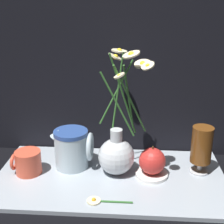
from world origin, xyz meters
TOP-DOWN VIEW (x-y plane):
  - ground_plane at (0.00, 0.00)m, footprint 6.00×6.00m
  - shelf at (0.00, 0.00)m, footprint 0.67×0.35m
  - vase_with_flowers at (0.02, 0.02)m, footprint 0.15×0.22m
  - yellow_mug at (-0.25, 0.00)m, footprint 0.09×0.08m
  - ceramic_pitcher at (-0.12, 0.05)m, footprint 0.13×0.10m
  - tea_glass at (0.26, 0.04)m, footprint 0.06×0.06m
  - saucer_plate at (0.12, 0.01)m, footprint 0.09×0.09m
  - orange_fruit at (0.12, 0.01)m, footprint 0.08×0.08m
  - loose_daisy at (-0.02, -0.13)m, footprint 0.12×0.04m

SIDE VIEW (x-z plane):
  - ground_plane at x=0.00m, z-range 0.00..0.00m
  - shelf at x=0.00m, z-range 0.00..0.01m
  - loose_daisy at x=-0.02m, z-range 0.01..0.02m
  - saucer_plate at x=0.12m, z-range 0.01..0.02m
  - yellow_mug at x=-0.25m, z-range 0.01..0.08m
  - orange_fruit at x=0.12m, z-range 0.02..0.10m
  - ceramic_pitcher at x=-0.12m, z-range 0.01..0.14m
  - vase_with_flowers at x=0.02m, z-range -0.10..0.27m
  - tea_glass at x=0.26m, z-range 0.03..0.17m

